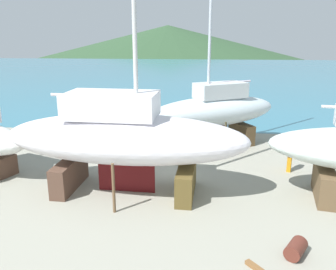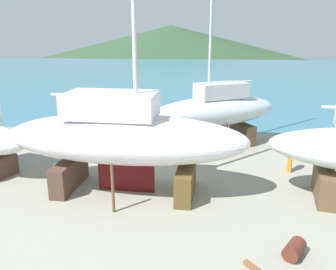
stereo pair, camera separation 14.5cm
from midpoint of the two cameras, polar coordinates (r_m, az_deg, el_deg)
name	(u,v)px [view 2 (the right image)]	position (r m, az deg, el deg)	size (l,w,h in m)	color
ground_plane	(152,196)	(15.63, -2.37, -9.86)	(42.81, 42.81, 0.00)	gray
sea_water	(191,74)	(62.77, 3.78, 9.75)	(147.00, 75.49, 0.01)	teal
headland_hill	(171,49)	(168.82, 0.48, 13.71)	(174.74, 174.74, 21.29)	#2E4D2F
sailboat_far_slipway	(215,111)	(21.79, 7.76, 3.89)	(8.74, 6.39, 14.91)	brown
sailboat_small_center	(124,137)	(15.35, -6.88, -0.31)	(10.83, 4.12, 16.62)	brown
worker	(290,156)	(19.02, 19.36, -3.22)	(0.37, 0.50, 1.64)	orange
barrel_tipped_center	(294,249)	(12.42, 20.03, -16.95)	(0.52, 0.52, 0.85)	#5D2A20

